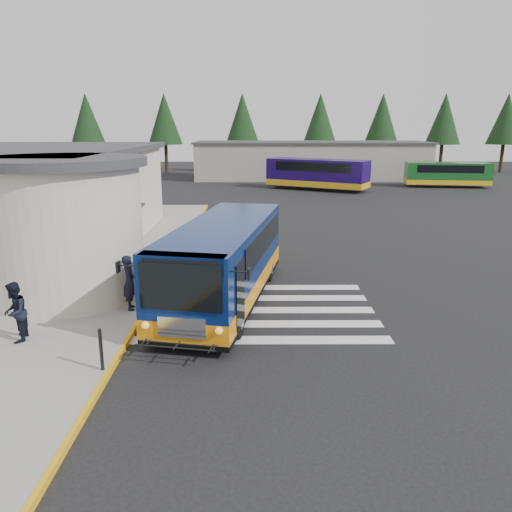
{
  "coord_description": "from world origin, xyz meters",
  "views": [
    {
      "loc": [
        -0.46,
        -16.42,
        5.97
      ],
      "look_at": [
        -0.41,
        -0.5,
        1.79
      ],
      "focal_mm": 35.0,
      "sensor_mm": 36.0,
      "label": 1
    }
  ],
  "objects_px": {
    "bollard": "(101,350)",
    "far_bus_b": "(447,173)",
    "far_bus_a": "(317,173)",
    "transit_bus": "(224,265)",
    "pedestrian_a": "(130,282)",
    "pedestrian_b": "(15,312)"
  },
  "relations": [
    {
      "from": "bollard",
      "to": "far_bus_a",
      "type": "xyz_separation_m",
      "value": [
        9.72,
        36.65,
        0.93
      ]
    },
    {
      "from": "bollard",
      "to": "pedestrian_b",
      "type": "bearing_deg",
      "value": 149.0
    },
    {
      "from": "far_bus_a",
      "to": "bollard",
      "type": "bearing_deg",
      "value": -165.24
    },
    {
      "from": "far_bus_a",
      "to": "far_bus_b",
      "type": "xyz_separation_m",
      "value": [
        13.22,
        2.13,
        -0.26
      ]
    },
    {
      "from": "pedestrian_a",
      "to": "pedestrian_b",
      "type": "xyz_separation_m",
      "value": [
        -2.56,
        -2.49,
        -0.06
      ]
    },
    {
      "from": "bollard",
      "to": "far_bus_b",
      "type": "height_order",
      "value": "far_bus_b"
    },
    {
      "from": "bollard",
      "to": "far_bus_b",
      "type": "bearing_deg",
      "value": 59.4
    },
    {
      "from": "transit_bus",
      "to": "pedestrian_a",
      "type": "distance_m",
      "value": 3.22
    },
    {
      "from": "far_bus_a",
      "to": "pedestrian_a",
      "type": "bearing_deg",
      "value": -167.54
    },
    {
      "from": "transit_bus",
      "to": "far_bus_b",
      "type": "distance_m",
      "value": 39.06
    },
    {
      "from": "pedestrian_a",
      "to": "pedestrian_b",
      "type": "distance_m",
      "value": 3.57
    },
    {
      "from": "pedestrian_b",
      "to": "pedestrian_a",
      "type": "bearing_deg",
      "value": 123.76
    },
    {
      "from": "transit_bus",
      "to": "far_bus_b",
      "type": "relative_size",
      "value": 1.22
    },
    {
      "from": "transit_bus",
      "to": "pedestrian_b",
      "type": "bearing_deg",
      "value": -135.74
    },
    {
      "from": "transit_bus",
      "to": "far_bus_a",
      "type": "distance_m",
      "value": 32.05
    },
    {
      "from": "transit_bus",
      "to": "far_bus_a",
      "type": "relative_size",
      "value": 1.04
    },
    {
      "from": "pedestrian_b",
      "to": "bollard",
      "type": "height_order",
      "value": "pedestrian_b"
    },
    {
      "from": "bollard",
      "to": "far_bus_b",
      "type": "distance_m",
      "value": 45.06
    },
    {
      "from": "transit_bus",
      "to": "far_bus_b",
      "type": "bearing_deg",
      "value": 69.53
    },
    {
      "from": "pedestrian_a",
      "to": "bollard",
      "type": "xyz_separation_m",
      "value": [
        0.3,
        -4.21,
        -0.37
      ]
    },
    {
      "from": "transit_bus",
      "to": "pedestrian_b",
      "type": "distance_m",
      "value": 6.65
    },
    {
      "from": "pedestrian_b",
      "to": "far_bus_b",
      "type": "bearing_deg",
      "value": 134.7
    }
  ]
}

